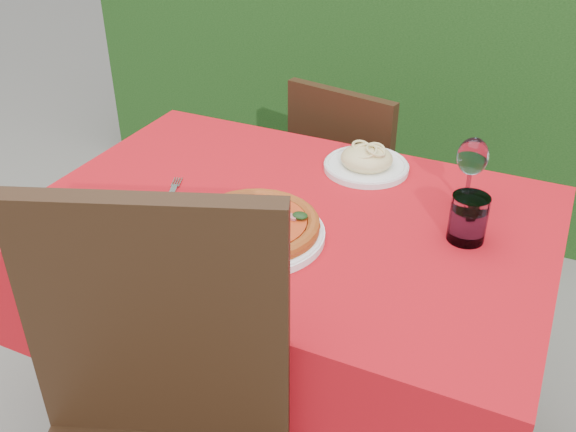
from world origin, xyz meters
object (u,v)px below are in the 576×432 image
at_px(water_glass, 468,221).
at_px(fork, 169,200).
at_px(pizza_plate, 255,227).
at_px(pasta_plate, 366,162).
at_px(wine_glass, 472,159).
at_px(chair_far, 351,182).

height_order(water_glass, fork, water_glass).
bearing_deg(water_glass, pizza_plate, -155.71).
distance_m(pasta_plate, water_glass, 0.40).
bearing_deg(pasta_plate, water_glass, -36.15).
xyz_separation_m(pasta_plate, wine_glass, (0.29, -0.08, 0.11)).
height_order(chair_far, pizza_plate, chair_far).
xyz_separation_m(pasta_plate, fork, (-0.39, -0.37, -0.02)).
bearing_deg(wine_glass, pizza_plate, -139.48).
bearing_deg(pizza_plate, fork, 168.20).
xyz_separation_m(pizza_plate, water_glass, (0.44, 0.20, 0.02)).
distance_m(chair_far, pizza_plate, 0.85).
height_order(chair_far, water_glass, water_glass).
relative_size(pizza_plate, wine_glass, 1.82).
xyz_separation_m(chair_far, pasta_plate, (0.17, -0.37, 0.28)).
bearing_deg(fork, water_glass, -10.00).
relative_size(chair_far, pizza_plate, 2.54).
distance_m(pasta_plate, wine_glass, 0.32).
xyz_separation_m(pizza_plate, wine_glass, (0.41, 0.35, 0.10)).
xyz_separation_m(chair_far, water_glass, (0.49, -0.60, 0.31)).
bearing_deg(water_glass, pasta_plate, 143.85).
distance_m(pizza_plate, water_glass, 0.48).
height_order(water_glass, wine_glass, wine_glass).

